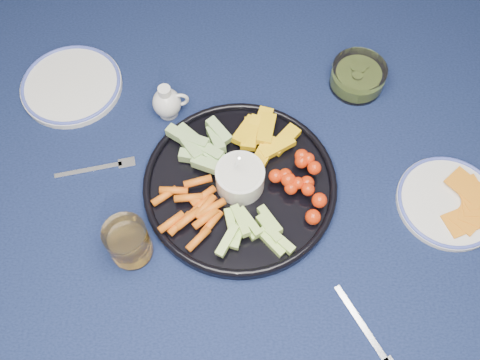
{
  "coord_description": "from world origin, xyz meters",
  "views": [
    {
      "loc": [
        0.09,
        -0.55,
        1.66
      ],
      "look_at": [
        0.07,
        -0.09,
        0.78
      ],
      "focal_mm": 40.0,
      "sensor_mm": 36.0,
      "label": 1
    }
  ],
  "objects_px": {
    "dining_table": "(207,170)",
    "juice_tumbler": "(129,243)",
    "cheese_plate": "(449,201)",
    "pickle_bowl": "(358,77)",
    "side_plate_extra": "(71,85)",
    "crudite_platter": "(239,182)",
    "creamer_pitcher": "(167,103)"
  },
  "relations": [
    {
      "from": "creamer_pitcher",
      "to": "pickle_bowl",
      "type": "height_order",
      "value": "creamer_pitcher"
    },
    {
      "from": "cheese_plate",
      "to": "juice_tumbler",
      "type": "bearing_deg",
      "value": -168.89
    },
    {
      "from": "creamer_pitcher",
      "to": "dining_table",
      "type": "bearing_deg",
      "value": -46.82
    },
    {
      "from": "cheese_plate",
      "to": "dining_table",
      "type": "bearing_deg",
      "value": 167.18
    },
    {
      "from": "crudite_platter",
      "to": "side_plate_extra",
      "type": "bearing_deg",
      "value": 148.02
    },
    {
      "from": "crudite_platter",
      "to": "pickle_bowl",
      "type": "distance_m",
      "value": 0.35
    },
    {
      "from": "cheese_plate",
      "to": "side_plate_extra",
      "type": "xyz_separation_m",
      "value": [
        -0.76,
        0.25,
        -0.0
      ]
    },
    {
      "from": "pickle_bowl",
      "to": "cheese_plate",
      "type": "height_order",
      "value": "pickle_bowl"
    },
    {
      "from": "dining_table",
      "to": "side_plate_extra",
      "type": "distance_m",
      "value": 0.34
    },
    {
      "from": "dining_table",
      "to": "cheese_plate",
      "type": "distance_m",
      "value": 0.49
    },
    {
      "from": "crudite_platter",
      "to": "cheese_plate",
      "type": "height_order",
      "value": "crudite_platter"
    },
    {
      "from": "dining_table",
      "to": "crudite_platter",
      "type": "bearing_deg",
      "value": -50.09
    },
    {
      "from": "dining_table",
      "to": "creamer_pitcher",
      "type": "height_order",
      "value": "creamer_pitcher"
    },
    {
      "from": "creamer_pitcher",
      "to": "pickle_bowl",
      "type": "bearing_deg",
      "value": 12.47
    },
    {
      "from": "crudite_platter",
      "to": "cheese_plate",
      "type": "bearing_deg",
      "value": -3.04
    },
    {
      "from": "crudite_platter",
      "to": "juice_tumbler",
      "type": "height_order",
      "value": "crudite_platter"
    },
    {
      "from": "pickle_bowl",
      "to": "side_plate_extra",
      "type": "relative_size",
      "value": 0.54
    },
    {
      "from": "dining_table",
      "to": "juice_tumbler",
      "type": "xyz_separation_m",
      "value": [
        -0.12,
        -0.22,
        0.13
      ]
    },
    {
      "from": "creamer_pitcher",
      "to": "juice_tumbler",
      "type": "xyz_separation_m",
      "value": [
        -0.04,
        -0.31,
        0.0
      ]
    },
    {
      "from": "pickle_bowl",
      "to": "cheese_plate",
      "type": "relative_size",
      "value": 0.59
    },
    {
      "from": "crudite_platter",
      "to": "cheese_plate",
      "type": "distance_m",
      "value": 0.4
    },
    {
      "from": "cheese_plate",
      "to": "side_plate_extra",
      "type": "distance_m",
      "value": 0.8
    },
    {
      "from": "juice_tumbler",
      "to": "side_plate_extra",
      "type": "distance_m",
      "value": 0.41
    },
    {
      "from": "dining_table",
      "to": "pickle_bowl",
      "type": "distance_m",
      "value": 0.37
    },
    {
      "from": "creamer_pitcher",
      "to": "side_plate_extra",
      "type": "distance_m",
      "value": 0.22
    },
    {
      "from": "dining_table",
      "to": "side_plate_extra",
      "type": "height_order",
      "value": "side_plate_extra"
    },
    {
      "from": "dining_table",
      "to": "pickle_bowl",
      "type": "xyz_separation_m",
      "value": [
        0.31,
        0.17,
        0.11
      ]
    },
    {
      "from": "dining_table",
      "to": "pickle_bowl",
      "type": "relative_size",
      "value": 14.55
    },
    {
      "from": "crudite_platter",
      "to": "juice_tumbler",
      "type": "bearing_deg",
      "value": -144.1
    },
    {
      "from": "cheese_plate",
      "to": "side_plate_extra",
      "type": "height_order",
      "value": "cheese_plate"
    },
    {
      "from": "cheese_plate",
      "to": "creamer_pitcher",
      "type": "bearing_deg",
      "value": 160.77
    },
    {
      "from": "creamer_pitcher",
      "to": "juice_tumbler",
      "type": "bearing_deg",
      "value": -96.88
    }
  ]
}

